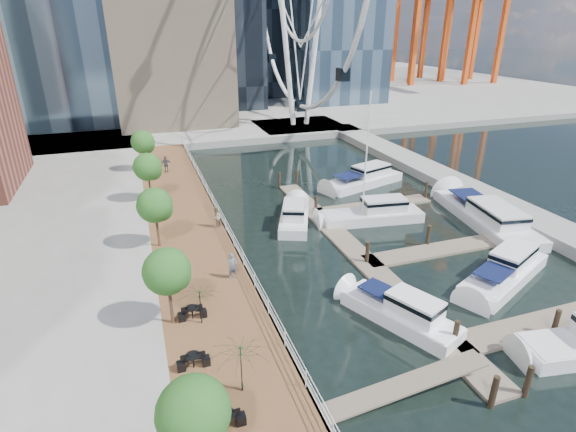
# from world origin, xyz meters

# --- Properties ---
(ground) EXTENTS (520.00, 520.00, 0.00)m
(ground) POSITION_xyz_m (0.00, 0.00, 0.00)
(ground) COLOR black
(ground) RESTS_ON ground
(boardwalk) EXTENTS (6.00, 60.00, 1.00)m
(boardwalk) POSITION_xyz_m (-9.00, 15.00, 0.50)
(boardwalk) COLOR brown
(boardwalk) RESTS_ON ground
(seawall) EXTENTS (0.25, 60.00, 1.00)m
(seawall) POSITION_xyz_m (-6.00, 15.00, 0.50)
(seawall) COLOR #595954
(seawall) RESTS_ON ground
(land_far) EXTENTS (200.00, 114.00, 1.00)m
(land_far) POSITION_xyz_m (0.00, 102.00, 0.50)
(land_far) COLOR gray
(land_far) RESTS_ON ground
(breakwater) EXTENTS (4.00, 60.00, 1.00)m
(breakwater) POSITION_xyz_m (20.00, 20.00, 0.50)
(breakwater) COLOR gray
(breakwater) RESTS_ON ground
(pier) EXTENTS (14.00, 12.00, 1.00)m
(pier) POSITION_xyz_m (14.00, 52.00, 0.50)
(pier) COLOR gray
(pier) RESTS_ON ground
(railing) EXTENTS (0.10, 60.00, 1.05)m
(railing) POSITION_xyz_m (-6.10, 15.00, 1.52)
(railing) COLOR white
(railing) RESTS_ON boardwalk
(floating_docks) EXTENTS (16.00, 34.00, 2.60)m
(floating_docks) POSITION_xyz_m (7.97, 9.98, 0.49)
(floating_docks) COLOR #6D6051
(floating_docks) RESTS_ON ground
(port_cranes) EXTENTS (40.00, 52.00, 38.00)m
(port_cranes) POSITION_xyz_m (67.67, 95.67, 20.00)
(port_cranes) COLOR #D84C14
(port_cranes) RESTS_ON ground
(street_trees) EXTENTS (2.60, 42.60, 4.60)m
(street_trees) POSITION_xyz_m (-11.40, 14.00, 4.29)
(street_trees) COLOR #3F2B1C
(street_trees) RESTS_ON ground
(cafe_tables) EXTENTS (2.50, 13.70, 0.74)m
(cafe_tables) POSITION_xyz_m (-10.40, -2.00, 1.37)
(cafe_tables) COLOR black
(cafe_tables) RESTS_ON ground
(yacht_foreground) EXTENTS (9.93, 6.43, 2.15)m
(yacht_foreground) POSITION_xyz_m (10.80, 2.76, 0.00)
(yacht_foreground) COLOR white
(yacht_foreground) RESTS_ON ground
(pedestrian_near) EXTENTS (0.76, 0.63, 1.80)m
(pedestrian_near) POSITION_xyz_m (-7.15, 7.62, 1.90)
(pedestrian_near) COLOR #515C6C
(pedestrian_near) RESTS_ON boardwalk
(pedestrian_mid) EXTENTS (1.11, 1.14, 1.84)m
(pedestrian_mid) POSITION_xyz_m (-6.70, 15.94, 1.92)
(pedestrian_mid) COLOR gray
(pedestrian_mid) RESTS_ON boardwalk
(pedestrian_far) EXTENTS (1.11, 0.52, 1.86)m
(pedestrian_far) POSITION_xyz_m (-9.22, 32.51, 1.93)
(pedestrian_far) COLOR #393B47
(pedestrian_far) RESTS_ON boardwalk
(moored_yachts) EXTENTS (21.76, 33.47, 11.50)m
(moored_yachts) POSITION_xyz_m (8.63, 13.06, 0.00)
(moored_yachts) COLOR silver
(moored_yachts) RESTS_ON ground
(cafe_seating) EXTENTS (4.48, 17.94, 2.55)m
(cafe_seating) POSITION_xyz_m (-9.50, -4.39, 2.23)
(cafe_seating) COLOR #0D331B
(cafe_seating) RESTS_ON ground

